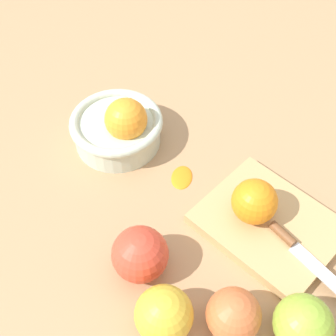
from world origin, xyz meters
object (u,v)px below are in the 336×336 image
Objects in this scene: knife at (299,250)px; apple_front_right_3 at (303,324)px; orange_on_board at (254,202)px; apple_front_right at (233,315)px; bowl at (119,127)px; apple_front_center at (138,253)px; cutting_board at (269,225)px; apple_front_right_2 at (164,315)px.

apple_front_right_3 reaches higher than knife.
apple_front_right is (0.06, -0.16, -0.02)m from orange_on_board.
orange_on_board is 0.90× the size of apple_front_right_3.
bowl is 0.28m from orange_on_board.
bowl reaches higher than apple_front_right_3.
orange_on_board reaches higher than apple_front_center.
apple_front_center reaches higher than cutting_board.
apple_front_center is (-0.16, -0.00, 0.00)m from apple_front_right.
cutting_board is at bearing 79.57° from apple_front_right_2.
apple_front_right_2 is 0.18m from apple_front_right_3.
bowl is 0.37m from knife.
orange_on_board reaches higher than apple_front_right_3.
bowl is 1.07× the size of knife.
apple_front_right is 0.94× the size of apple_front_right_3.
knife is at bearing 39.26° from apple_front_center.
knife is at bearing 79.77° from apple_front_right.
orange_on_board is 0.19m from apple_front_right_3.
cutting_board is at bearing 159.54° from knife.
orange_on_board is 0.10m from knife.
apple_front_center is (-0.18, -0.15, 0.02)m from knife.
orange_on_board is at bearing 111.04° from apple_front_right.
bowl is 0.35m from apple_front_right_2.
apple_front_center is at bearing -178.79° from apple_front_right.
orange_on_board is at bearing 60.46° from apple_front_center.
apple_front_right reaches higher than knife.
bowl is 1.99× the size of apple_front_center.
knife is 0.15m from apple_front_right.
cutting_board is (0.31, -0.01, -0.03)m from bowl.
knife is at bearing -10.45° from orange_on_board.
cutting_board is 0.17m from apple_front_right_3.
bowl is at bearing 139.37° from apple_front_right_2.
apple_front_right_2 reaches higher than knife.
apple_front_right is at bearing -68.96° from orange_on_board.
orange_on_board is 0.17m from apple_front_right.
bowl is 0.25m from apple_front_center.
apple_front_right_2 is at bearing -100.43° from cutting_board.
apple_front_right_2 is at bearing -143.92° from apple_front_right.
apple_front_right is 0.16m from apple_front_center.
knife is 1.86× the size of apple_front_center.
orange_on_board reaches higher than apple_front_right.
apple_front_right_2 is 0.10m from apple_front_center.
cutting_board is at bearing 131.39° from apple_front_right_3.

